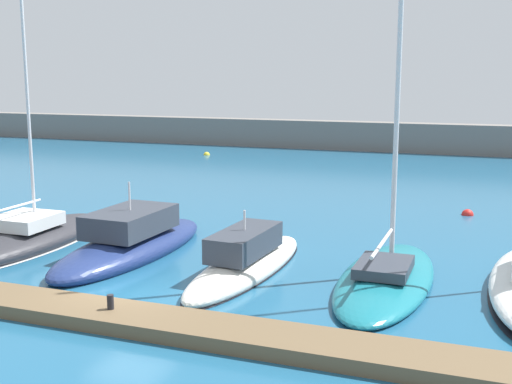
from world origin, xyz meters
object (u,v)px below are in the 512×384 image
Objects in this scene: mooring_buoy_yellow at (207,155)px; mooring_buoy_red at (467,215)px; sailboat_teal_fifth at (386,275)px; sailboat_charcoal_second at (30,238)px; motorboat_navy_third at (132,243)px; dock_bollard at (110,302)px; motorboat_ivory_fourth at (247,262)px.

mooring_buoy_yellow is 29.86m from mooring_buoy_red.
sailboat_teal_fifth is 27.70× the size of mooring_buoy_red.
mooring_buoy_red is (17.25, 13.02, -0.35)m from sailboat_charcoal_second.
motorboat_navy_third is at bearing 88.50° from sailboat_teal_fifth.
sailboat_charcoal_second is at bearing 142.04° from dock_bollard.
motorboat_ivory_fourth is (5.30, -0.65, -0.10)m from motorboat_navy_third.
sailboat_charcoal_second is 1.57× the size of motorboat_navy_third.
motorboat_ivory_fourth is 20.98× the size of dock_bollard.
dock_bollard reaches higher than mooring_buoy_red.
sailboat_charcoal_second reaches higher than dock_bollard.
motorboat_navy_third is 32.92m from mooring_buoy_yellow.
motorboat_ivory_fourth reaches higher than mooring_buoy_yellow.
sailboat_charcoal_second is 32.07m from mooring_buoy_yellow.
motorboat_ivory_fourth is 15.08m from mooring_buoy_red.
motorboat_ivory_fourth is at bearing -91.95° from sailboat_charcoal_second.
mooring_buoy_red is (12.50, 12.59, -0.46)m from motorboat_navy_third.
sailboat_teal_fifth is at bearing 42.81° from dock_bollard.
dock_bollard is at bearing -115.27° from mooring_buoy_red.
motorboat_navy_third is 22.75× the size of dock_bollard.
sailboat_teal_fifth is (5.10, 0.40, -0.04)m from motorboat_ivory_fourth.
motorboat_navy_third reaches higher than motorboat_ivory_fourth.
mooring_buoy_red is at bearing -53.63° from sailboat_charcoal_second.
sailboat_charcoal_second reaches higher than motorboat_ivory_fourth.
motorboat_ivory_fourth reaches higher than dock_bollard.
dock_bollard is (8.11, -6.33, 0.28)m from sailboat_charcoal_second.
mooring_buoy_yellow is at bearing 10.55° from sailboat_charcoal_second.
mooring_buoy_red is (7.20, 13.24, -0.36)m from motorboat_ivory_fourth.
motorboat_navy_third reaches higher than mooring_buoy_red.
sailboat_teal_fifth is (15.14, 0.18, -0.03)m from sailboat_charcoal_second.
sailboat_charcoal_second is 25.47× the size of mooring_buoy_red.
mooring_buoy_red is (2.11, 12.84, -0.33)m from sailboat_teal_fifth.
motorboat_ivory_fourth is 6.41m from dock_bollard.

